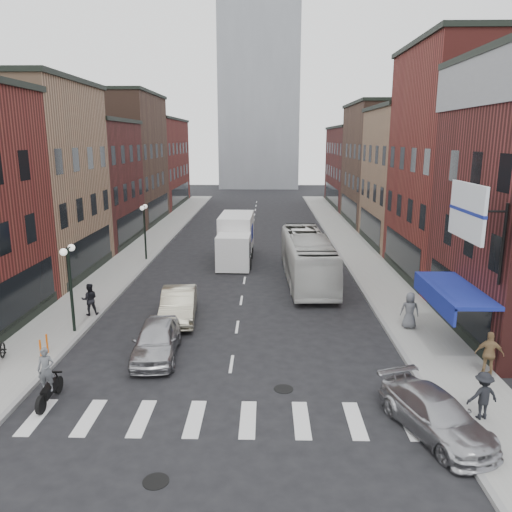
{
  "coord_description": "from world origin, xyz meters",
  "views": [
    {
      "loc": [
        1.34,
        -17.25,
        8.71
      ],
      "look_at": [
        0.86,
        6.73,
        3.06
      ],
      "focal_mm": 35.0,
      "sensor_mm": 36.0,
      "label": 1
    }
  ],
  "objects_px": {
    "box_truck": "(236,239)",
    "sedan_left_far": "(179,305)",
    "streetlamp_near": "(69,273)",
    "motorcycle_rider": "(47,378)",
    "ped_left_solo": "(90,299)",
    "ped_right_b": "(489,354)",
    "curb_car": "(436,415)",
    "sedan_left_near": "(156,340)",
    "bike_rack": "(44,346)",
    "transit_bus": "(307,258)",
    "billboard_sign": "(469,213)",
    "streetlamp_far": "(144,222)",
    "ped_right_c": "(410,310)",
    "ped_right_a": "(483,395)"
  },
  "relations": [
    {
      "from": "motorcycle_rider",
      "to": "sedan_left_near",
      "type": "bearing_deg",
      "value": 47.92
    },
    {
      "from": "transit_bus",
      "to": "ped_right_b",
      "type": "distance_m",
      "value": 14.17
    },
    {
      "from": "transit_bus",
      "to": "curb_car",
      "type": "xyz_separation_m",
      "value": [
        2.56,
        -16.57,
        -0.87
      ]
    },
    {
      "from": "ped_left_solo",
      "to": "bike_rack",
      "type": "bearing_deg",
      "value": 69.03
    },
    {
      "from": "box_truck",
      "to": "bike_rack",
      "type": "bearing_deg",
      "value": -110.29
    },
    {
      "from": "bike_rack",
      "to": "ped_left_solo",
      "type": "distance_m",
      "value": 4.88
    },
    {
      "from": "billboard_sign",
      "to": "streetlamp_far",
      "type": "height_order",
      "value": "billboard_sign"
    },
    {
      "from": "streetlamp_far",
      "to": "ped_right_a",
      "type": "distance_m",
      "value": 26.2
    },
    {
      "from": "box_truck",
      "to": "sedan_left_far",
      "type": "bearing_deg",
      "value": -98.24
    },
    {
      "from": "motorcycle_rider",
      "to": "sedan_left_near",
      "type": "distance_m",
      "value": 4.72
    },
    {
      "from": "streetlamp_near",
      "to": "motorcycle_rider",
      "type": "bearing_deg",
      "value": -76.57
    },
    {
      "from": "streetlamp_near",
      "to": "curb_car",
      "type": "bearing_deg",
      "value": -28.86
    },
    {
      "from": "transit_bus",
      "to": "motorcycle_rider",
      "type": "bearing_deg",
      "value": -125.15
    },
    {
      "from": "box_truck",
      "to": "transit_bus",
      "type": "distance_m",
      "value": 7.04
    },
    {
      "from": "box_truck",
      "to": "sedan_left_far",
      "type": "distance_m",
      "value": 12.32
    },
    {
      "from": "streetlamp_near",
      "to": "motorcycle_rider",
      "type": "xyz_separation_m",
      "value": [
        1.47,
        -6.15,
        -1.97
      ]
    },
    {
      "from": "streetlamp_near",
      "to": "ped_right_b",
      "type": "relative_size",
      "value": 2.42
    },
    {
      "from": "sedan_left_far",
      "to": "box_truck",
      "type": "bearing_deg",
      "value": 74.46
    },
    {
      "from": "billboard_sign",
      "to": "ped_right_c",
      "type": "relative_size",
      "value": 2.16
    },
    {
      "from": "motorcycle_rider",
      "to": "transit_bus",
      "type": "bearing_deg",
      "value": 51.64
    },
    {
      "from": "ped_left_solo",
      "to": "ped_right_c",
      "type": "bearing_deg",
      "value": 155.88
    },
    {
      "from": "streetlamp_far",
      "to": "sedan_left_near",
      "type": "xyz_separation_m",
      "value": [
        4.3,
        -16.38,
        -2.18
      ]
    },
    {
      "from": "sedan_left_far",
      "to": "ped_right_c",
      "type": "height_order",
      "value": "ped_right_c"
    },
    {
      "from": "ped_right_a",
      "to": "ped_right_b",
      "type": "bearing_deg",
      "value": -126.87
    },
    {
      "from": "motorcycle_rider",
      "to": "ped_right_b",
      "type": "xyz_separation_m",
      "value": [
        15.53,
        2.09,
        0.06
      ]
    },
    {
      "from": "billboard_sign",
      "to": "streetlamp_far",
      "type": "bearing_deg",
      "value": 132.41
    },
    {
      "from": "transit_bus",
      "to": "ped_left_solo",
      "type": "bearing_deg",
      "value": -151.12
    },
    {
      "from": "ped_right_b",
      "to": "sedan_left_far",
      "type": "bearing_deg",
      "value": -9.9
    },
    {
      "from": "ped_right_c",
      "to": "billboard_sign",
      "type": "bearing_deg",
      "value": 108.11
    },
    {
      "from": "ped_right_c",
      "to": "curb_car",
      "type": "bearing_deg",
      "value": 89.79
    },
    {
      "from": "billboard_sign",
      "to": "curb_car",
      "type": "xyz_separation_m",
      "value": [
        -2.1,
        -4.15,
        -5.51
      ]
    },
    {
      "from": "transit_bus",
      "to": "sedan_left_far",
      "type": "xyz_separation_m",
      "value": [
        -6.87,
        -6.92,
        -0.73
      ]
    },
    {
      "from": "ped_right_a",
      "to": "ped_right_c",
      "type": "distance_m",
      "value": 7.68
    },
    {
      "from": "box_truck",
      "to": "ped_left_solo",
      "type": "xyz_separation_m",
      "value": [
        -6.56,
        -11.95,
        -0.67
      ]
    },
    {
      "from": "box_truck",
      "to": "ped_right_c",
      "type": "height_order",
      "value": "box_truck"
    },
    {
      "from": "transit_bus",
      "to": "ped_right_b",
      "type": "xyz_separation_m",
      "value": [
        5.67,
        -12.97,
        -0.5
      ]
    },
    {
      "from": "transit_bus",
      "to": "sedan_left_near",
      "type": "distance_m",
      "value": 13.32
    },
    {
      "from": "bike_rack",
      "to": "ped_left_solo",
      "type": "bearing_deg",
      "value": 87.64
    },
    {
      "from": "bike_rack",
      "to": "sedan_left_far",
      "type": "bearing_deg",
      "value": 45.26
    },
    {
      "from": "bike_rack",
      "to": "curb_car",
      "type": "distance_m",
      "value": 14.93
    },
    {
      "from": "ped_right_b",
      "to": "ped_right_c",
      "type": "xyz_separation_m",
      "value": [
        -1.6,
        4.73,
        0.0
      ]
    },
    {
      "from": "transit_bus",
      "to": "ped_right_c",
      "type": "xyz_separation_m",
      "value": [
        4.07,
        -8.25,
        -0.49
      ]
    },
    {
      "from": "streetlamp_near",
      "to": "billboard_sign",
      "type": "bearing_deg",
      "value": -12.35
    },
    {
      "from": "billboard_sign",
      "to": "streetlamp_near",
      "type": "height_order",
      "value": "billboard_sign"
    },
    {
      "from": "streetlamp_near",
      "to": "box_truck",
      "type": "relative_size",
      "value": 0.54
    },
    {
      "from": "sedan_left_near",
      "to": "sedan_left_far",
      "type": "relative_size",
      "value": 0.93
    },
    {
      "from": "billboard_sign",
      "to": "streetlamp_near",
      "type": "xyz_separation_m",
      "value": [
        -15.99,
        3.5,
        -3.22
      ]
    },
    {
      "from": "curb_car",
      "to": "ped_left_solo",
      "type": "relative_size",
      "value": 2.68
    },
    {
      "from": "transit_bus",
      "to": "curb_car",
      "type": "relative_size",
      "value": 2.5
    },
    {
      "from": "streetlamp_far",
      "to": "sedan_left_near",
      "type": "relative_size",
      "value": 0.95
    }
  ]
}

